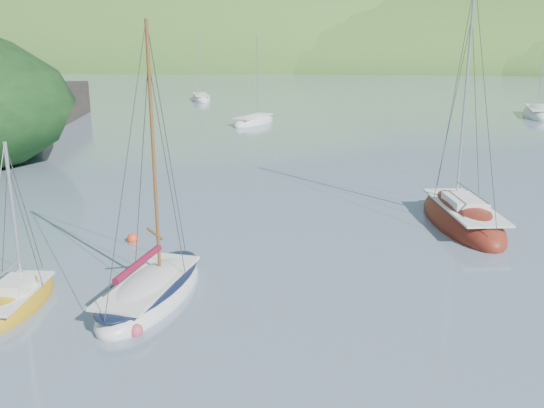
# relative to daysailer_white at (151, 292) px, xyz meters

# --- Properties ---
(ground) EXTENTS (700.00, 700.00, 0.00)m
(ground) POSITION_rel_daysailer_white_xyz_m (4.36, -4.09, -0.23)
(ground) COLOR slate
(ground) RESTS_ON ground
(shoreline_hills) EXTENTS (690.00, 135.00, 56.00)m
(shoreline_hills) POSITION_rel_daysailer_white_xyz_m (-5.30, 168.34, -0.23)
(shoreline_hills) COLOR #35712B
(shoreline_hills) RESTS_ON ground
(daysailer_white) EXTENTS (3.25, 6.83, 10.11)m
(daysailer_white) POSITION_rel_daysailer_white_xyz_m (0.00, 0.00, 0.00)
(daysailer_white) COLOR white
(daysailer_white) RESTS_ON ground
(sloop_red) EXTENTS (4.21, 8.60, 12.19)m
(sloop_red) POSITION_rel_daysailer_white_xyz_m (12.32, 9.93, -0.00)
(sloop_red) COLOR maroon
(sloop_red) RESTS_ON ground
(sailboat_yellow) EXTENTS (2.08, 4.69, 6.11)m
(sailboat_yellow) POSITION_rel_daysailer_white_xyz_m (-4.38, -1.17, -0.06)
(sailboat_yellow) COLOR #C18D16
(sailboat_yellow) RESTS_ON ground
(distant_sloop_a) EXTENTS (4.66, 6.95, 9.37)m
(distant_sloop_a) POSITION_rel_daysailer_white_xyz_m (-2.58, 41.03, -0.06)
(distant_sloop_a) COLOR white
(distant_sloop_a) RESTS_ON ground
(distant_sloop_b) EXTENTS (4.23, 8.88, 12.16)m
(distant_sloop_b) POSITION_rel_daysailer_white_xyz_m (27.33, 49.95, -0.03)
(distant_sloop_b) COLOR white
(distant_sloop_b) RESTS_ON ground
(distant_sloop_c) EXTENTS (4.45, 7.15, 9.63)m
(distant_sloop_c) POSITION_rel_daysailer_white_xyz_m (-12.76, 61.06, -0.06)
(distant_sloop_c) COLOR white
(distant_sloop_c) RESTS_ON ground
(mooring_buoys) EXTENTS (19.97, 14.12, 0.50)m
(mooring_buoys) POSITION_rel_daysailer_white_xyz_m (5.17, 1.78, -0.11)
(mooring_buoys) COLOR gold
(mooring_buoys) RESTS_ON ground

